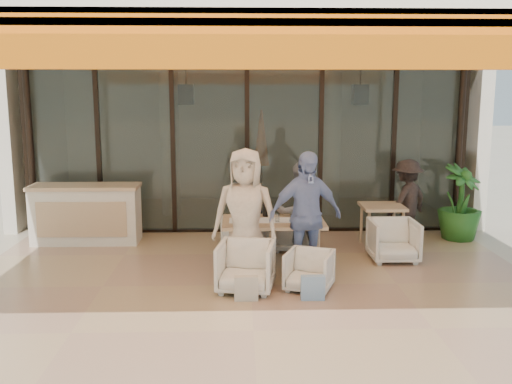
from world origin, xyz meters
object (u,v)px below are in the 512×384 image
chair_near_right (309,269)px  potted_palm (460,203)px  host_counter (86,214)px  diner_navy (245,212)px  diner_grey (299,212)px  dining_table (273,224)px  chair_far_left (244,232)px  side_table (382,211)px  chair_near_left (246,265)px  side_chair (393,239)px  chair_far_right (295,233)px  standing_woman (407,201)px  diner_periwinkle (305,216)px  diner_cream (245,215)px

chair_near_right → potted_palm: (2.97, 2.50, 0.38)m
host_counter → diner_navy: (2.73, -1.07, 0.25)m
host_counter → diner_grey: size_ratio=1.20×
dining_table → chair_near_right: (0.43, -0.96, -0.39)m
chair_far_left → dining_table: bearing=95.2°
chair_near_right → side_table: 2.53m
host_counter → chair_near_left: bearing=-42.1°
side_chair → chair_far_right: bearing=156.9°
side_table → chair_far_right: bearing=-175.1°
standing_woman → potted_palm: 0.96m
chair_near_right → diner_grey: diner_grey is taller
chair_far_left → diner_periwinkle: bearing=102.5°
diner_cream → potted_palm: 4.32m
dining_table → diner_cream: size_ratio=0.81×
chair_far_left → side_chair: (2.31, -0.62, 0.04)m
diner_cream → standing_woman: bearing=46.0°
chair_near_left → standing_woman: bearing=50.6°
host_counter → side_chair: (5.04, -1.19, -0.17)m
chair_near_left → standing_woman: standing_woman is taller
diner_grey → side_chair: (1.47, -0.12, -0.41)m
side_table → standing_woman: 0.71m
side_chair → potted_palm: size_ratio=0.54×
chair_far_left → side_table: size_ratio=0.88×
chair_near_left → side_table: 3.08m
side_chair → potted_palm: 1.97m
diner_cream → side_chair: (2.31, 0.78, -0.57)m
side_chair → potted_palm: (1.50, 1.23, 0.31)m
dining_table → side_table: dining_table is taller
chair_far_left → side_chair: size_ratio=0.90×
diner_grey → potted_palm: diner_grey is taller
chair_far_right → side_table: bearing=-157.5°
host_counter → chair_far_right: 3.62m
chair_near_left → potted_palm: size_ratio=0.54×
host_counter → diner_periwinkle: 4.09m
chair_far_right → diner_cream: bearing=76.7°
dining_table → standing_woman: size_ratio=1.03×
chair_near_left → diner_periwinkle: (0.84, 0.50, 0.54)m
diner_periwinkle → side_table: 2.14m
diner_navy → diner_periwinkle: 1.24m
diner_navy → side_table: bearing=-162.6°
chair_near_right → chair_far_right: bearing=110.8°
potted_palm → standing_woman: bearing=-178.2°
host_counter → standing_woman: bearing=0.1°
chair_near_right → side_chair: size_ratio=0.83×
chair_near_left → host_counter: bearing=147.5°
chair_far_right → chair_near_left: (-0.84, -1.90, 0.05)m
diner_grey → side_table: diner_grey is taller
diner_grey → standing_woman: bearing=-171.2°
chair_far_right → diner_cream: 1.74m
chair_near_right → standing_woman: bearing=71.7°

